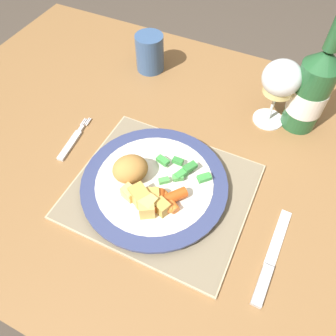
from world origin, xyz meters
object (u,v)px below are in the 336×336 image
object	(u,v)px
fork	(72,142)
drinking_cup	(150,52)
dining_table	(200,190)
dinner_plate	(154,184)
wine_glass	(281,81)
table_knife	(269,263)
bottle	(312,90)

from	to	relation	value
fork	drinking_cup	size ratio (longest dim) A/B	1.34
dining_table	dinner_plate	world-z (taller)	dinner_plate
dining_table	wine_glass	world-z (taller)	wine_glass
dining_table	fork	bearing A→B (deg)	-166.84
dining_table	dinner_plate	bearing A→B (deg)	-123.80
dinner_plate	drinking_cup	distance (m)	0.38
fork	drinking_cup	bearing A→B (deg)	83.63
dinner_plate	table_knife	bearing A→B (deg)	-11.82
wine_glass	drinking_cup	bearing A→B (deg)	170.73
wine_glass	bottle	xyz separation A→B (m)	(0.06, 0.02, -0.01)
fork	table_knife	bearing A→B (deg)	-10.06
dinner_plate	fork	distance (m)	0.22
dining_table	drinking_cup	xyz separation A→B (m)	(-0.24, 0.24, 0.14)
fork	bottle	world-z (taller)	bottle
dining_table	drinking_cup	world-z (taller)	drinking_cup
fork	table_knife	distance (m)	0.46
dinner_plate	table_knife	distance (m)	0.24
dining_table	bottle	world-z (taller)	bottle
table_knife	drinking_cup	xyz separation A→B (m)	(-0.42, 0.38, 0.04)
dinner_plate	bottle	size ratio (longest dim) A/B	1.02
fork	bottle	bearing A→B (deg)	32.28
bottle	drinking_cup	distance (m)	0.39
dining_table	bottle	bearing A→B (deg)	54.28
dinner_plate	bottle	distance (m)	0.37
dinner_plate	wine_glass	size ratio (longest dim) A/B	1.81
fork	table_knife	world-z (taller)	table_knife
table_knife	bottle	distance (m)	0.36
dining_table	fork	xyz separation A→B (m)	(-0.28, -0.06, 0.10)
fork	wine_glass	size ratio (longest dim) A/B	0.81
wine_glass	bottle	bearing A→B (deg)	17.29
dinner_plate	drinking_cup	bearing A→B (deg)	118.51
dinner_plate	wine_glass	distance (m)	0.33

